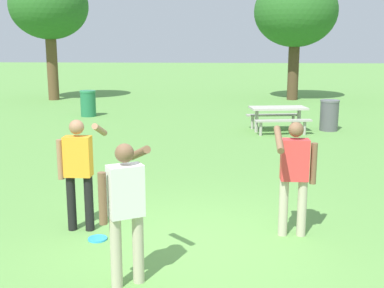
{
  "coord_description": "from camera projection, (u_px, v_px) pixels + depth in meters",
  "views": [
    {
      "loc": [
        0.42,
        -6.18,
        2.71
      ],
      "look_at": [
        -0.13,
        1.98,
        1.0
      ],
      "focal_mm": 45.79,
      "sensor_mm": 36.0,
      "label": 1
    }
  ],
  "objects": [
    {
      "name": "trash_can_further_along",
      "position": [
        88.0,
        103.0,
        18.13
      ],
      "size": [
        0.59,
        0.59,
        0.96
      ],
      "color": "#237047",
      "rests_on": "ground"
    },
    {
      "name": "person_catcher",
      "position": [
        294.0,
        170.0,
        6.79
      ],
      "size": [
        0.61,
        0.67,
        1.64
      ],
      "color": "#B7AD93",
      "rests_on": "ground"
    },
    {
      "name": "ground_plane",
      "position": [
        192.0,
        246.0,
        6.62
      ],
      "size": [
        120.0,
        120.0,
        0.0
      ],
      "primitive_type": "plane",
      "color": "#609947"
    },
    {
      "name": "person_thrower",
      "position": [
        79.0,
        166.0,
        7.02
      ],
      "size": [
        0.61,
        0.67,
        1.64
      ],
      "color": "black",
      "rests_on": "ground"
    },
    {
      "name": "frisbee",
      "position": [
        98.0,
        239.0,
        6.84
      ],
      "size": [
        0.27,
        0.27,
        0.03
      ],
      "primitive_type": "cylinder",
      "color": "#2D9EDB",
      "rests_on": "ground"
    },
    {
      "name": "tree_tall_left",
      "position": [
        49.0,
        7.0,
        22.59
      ],
      "size": [
        3.61,
        3.61,
        5.9
      ],
      "color": "brown",
      "rests_on": "ground"
    },
    {
      "name": "person_bystander",
      "position": [
        126.0,
        203.0,
        5.4
      ],
      "size": [
        0.54,
        0.83,
        1.64
      ],
      "color": "#B7AD93",
      "rests_on": "ground"
    },
    {
      "name": "tree_broad_center",
      "position": [
        296.0,
        12.0,
        22.68
      ],
      "size": [
        3.85,
        3.85,
        5.75
      ],
      "color": "#4C3823",
      "rests_on": "ground"
    },
    {
      "name": "picnic_table_near",
      "position": [
        278.0,
        114.0,
        14.95
      ],
      "size": [
        1.91,
        1.68,
        0.77
      ],
      "color": "#B2ADA3",
      "rests_on": "ground"
    },
    {
      "name": "trash_can_beside_table",
      "position": [
        329.0,
        115.0,
        15.2
      ],
      "size": [
        0.59,
        0.59,
        0.96
      ],
      "color": "#515156",
      "rests_on": "ground"
    }
  ]
}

